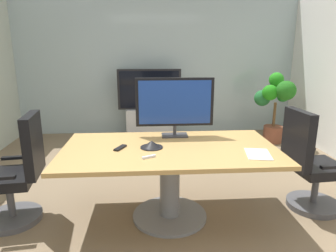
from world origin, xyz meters
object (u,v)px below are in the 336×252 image
at_px(office_chair_right, 309,169).
at_px(potted_plant, 275,102).
at_px(conference_phone, 152,145).
at_px(remote_control, 120,148).
at_px(conference_table, 170,165).
at_px(tv_monitor, 175,104).
at_px(wall_display_unit, 150,114).
at_px(office_chair_left, 18,178).

xyz_separation_m(office_chair_right, potted_plant, (0.57, 2.31, 0.30)).
bearing_deg(conference_phone, potted_plant, 46.69).
relative_size(office_chair_right, remote_control, 6.41).
height_order(conference_table, potted_plant, potted_plant).
xyz_separation_m(tv_monitor, remote_control, (-0.56, -0.40, -0.35)).
xyz_separation_m(wall_display_unit, remote_control, (-0.31, -2.95, 0.32)).
relative_size(conference_table, office_chair_right, 1.91).
bearing_deg(potted_plant, office_chair_right, -103.99).
distance_m(conference_table, office_chair_right, 1.50).
distance_m(office_chair_right, conference_phone, 1.70).
relative_size(office_chair_right, tv_monitor, 1.30).
height_order(wall_display_unit, remote_control, wall_display_unit).
xyz_separation_m(conference_table, office_chair_left, (-1.49, 0.05, -0.11)).
xyz_separation_m(office_chair_left, tv_monitor, (1.58, 0.34, 0.66)).
xyz_separation_m(conference_table, potted_plant, (2.07, 2.39, 0.19)).
relative_size(conference_table, remote_control, 12.26).
bearing_deg(tv_monitor, conference_phone, -123.78).
relative_size(conference_table, wall_display_unit, 1.59).
distance_m(office_chair_left, wall_display_unit, 3.19).
height_order(potted_plant, conference_phone, potted_plant).
distance_m(conference_table, conference_phone, 0.28).
xyz_separation_m(tv_monitor, conference_phone, (-0.26, -0.39, -0.33)).
bearing_deg(conference_table, remote_control, -179.25).
bearing_deg(wall_display_unit, tv_monitor, -84.43).
height_order(conference_table, office_chair_right, office_chair_right).
height_order(office_chair_left, potted_plant, potted_plant).
bearing_deg(office_chair_right, office_chair_left, 85.97).
height_order(tv_monitor, conference_phone, tv_monitor).
bearing_deg(conference_phone, remote_control, -178.08).
distance_m(office_chair_left, remote_control, 1.06).
height_order(conference_table, remote_control, remote_control).
distance_m(conference_table, tv_monitor, 0.68).
distance_m(wall_display_unit, potted_plant, 2.32).
xyz_separation_m(tv_monitor, potted_plant, (1.98, 1.99, -0.36)).
bearing_deg(office_chair_left, tv_monitor, 95.63).
height_order(office_chair_right, remote_control, office_chair_right).
relative_size(conference_table, conference_phone, 9.47).
bearing_deg(office_chair_left, potted_plant, 116.59).
bearing_deg(potted_plant, tv_monitor, -134.89).
bearing_deg(tv_monitor, remote_control, -144.61).
xyz_separation_m(office_chair_left, conference_phone, (1.32, -0.05, 0.33)).
distance_m(office_chair_left, potted_plant, 4.27).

